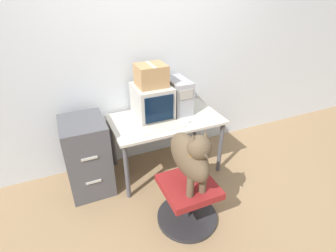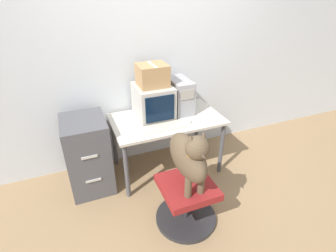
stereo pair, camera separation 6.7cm
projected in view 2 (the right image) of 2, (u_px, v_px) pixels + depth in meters
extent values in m
plane|color=#937551|center=(178.00, 185.00, 3.05)|extent=(12.00, 12.00, 0.00)
cube|color=silver|center=(153.00, 57.00, 3.06)|extent=(8.00, 0.05, 2.60)
cube|color=beige|center=(167.00, 119.00, 3.01)|extent=(1.25, 0.73, 0.03)
cylinder|color=#4C4C51|center=(127.00, 171.00, 2.74)|extent=(0.05, 0.05, 0.68)
cylinder|color=#4C4C51|center=(221.00, 148.00, 3.12)|extent=(0.05, 0.05, 0.68)
cylinder|color=#4C4C51|center=(114.00, 141.00, 3.25)|extent=(0.05, 0.05, 0.68)
cylinder|color=#4C4C51|center=(197.00, 125.00, 3.63)|extent=(0.05, 0.05, 0.68)
cube|color=#B7B2A8|center=(153.00, 101.00, 2.97)|extent=(0.39, 0.44, 0.37)
cube|color=black|center=(160.00, 109.00, 2.78)|extent=(0.32, 0.01, 0.29)
cube|color=#99999E|center=(180.00, 95.00, 3.08)|extent=(0.22, 0.41, 0.39)
cube|color=#9E998E|center=(188.00, 95.00, 2.87)|extent=(0.16, 0.01, 0.11)
cube|color=beige|center=(163.00, 127.00, 2.79)|extent=(0.48, 0.15, 0.02)
cube|color=beige|center=(163.00, 126.00, 2.78)|extent=(0.44, 0.13, 0.00)
ellipsoid|color=silver|center=(189.00, 122.00, 2.89)|extent=(0.06, 0.04, 0.04)
cylinder|color=#262628|center=(186.00, 217.00, 2.61)|extent=(0.60, 0.60, 0.04)
cylinder|color=#262628|center=(186.00, 203.00, 2.52)|extent=(0.05, 0.05, 0.34)
cube|color=maroon|center=(187.00, 187.00, 2.42)|extent=(0.48, 0.49, 0.07)
ellipsoid|color=brown|center=(187.00, 157.00, 2.28)|extent=(0.23, 0.60, 0.36)
cylinder|color=brown|center=(188.00, 187.00, 2.22)|extent=(0.06, 0.06, 0.20)
cylinder|color=brown|center=(201.00, 183.00, 2.26)|extent=(0.06, 0.06, 0.20)
sphere|color=brown|center=(197.00, 148.00, 2.05)|extent=(0.20, 0.20, 0.20)
cone|color=#3E3123|center=(203.00, 156.00, 1.99)|extent=(0.09, 0.10, 0.09)
cone|color=brown|center=(191.00, 139.00, 2.00)|extent=(0.07, 0.07, 0.09)
cone|color=brown|center=(203.00, 137.00, 2.04)|extent=(0.07, 0.07, 0.09)
torus|color=orange|center=(195.00, 154.00, 2.11)|extent=(0.14, 0.14, 0.02)
cube|color=#4C4C51|center=(88.00, 154.00, 2.86)|extent=(0.45, 0.54, 0.85)
cube|color=beige|center=(89.00, 157.00, 2.56)|extent=(0.16, 0.01, 0.02)
cube|color=beige|center=(94.00, 181.00, 2.71)|extent=(0.16, 0.01, 0.02)
cube|color=#A87F51|center=(152.00, 75.00, 2.82)|extent=(0.31, 0.28, 0.23)
cube|color=beige|center=(152.00, 64.00, 2.76)|extent=(0.04, 0.28, 0.00)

